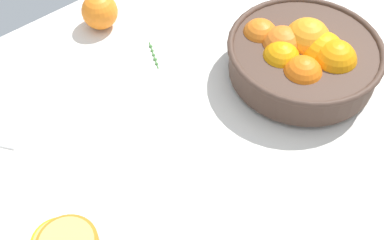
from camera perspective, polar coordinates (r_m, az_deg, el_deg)
name	(u,v)px	position (r cm, az deg, el deg)	size (l,w,h in cm)	color
ground_plane	(200,171)	(86.04, 0.87, -5.65)	(146.44, 99.56, 3.00)	silver
fruit_bowl	(303,57)	(96.51, 12.19, 6.86)	(28.26, 28.26, 10.91)	#473328
loose_orange_0	(100,11)	(107.58, -10.16, 11.74)	(7.32, 7.32, 7.32)	orange
herb_sprig_1	(154,54)	(101.81, -4.27, 7.26)	(3.38, 7.10, 0.82)	#44783B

